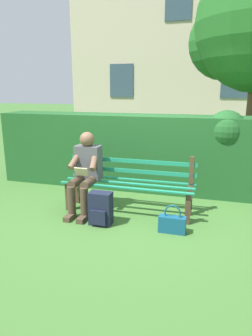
# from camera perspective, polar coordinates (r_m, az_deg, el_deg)

# --- Properties ---
(ground) EXTENTS (60.00, 60.00, 0.00)m
(ground) POSITION_cam_1_polar(r_m,az_deg,el_deg) (4.66, 0.34, -8.27)
(ground) COLOR #3D6B2D
(park_bench) EXTENTS (1.96, 0.48, 0.88)m
(park_bench) POSITION_cam_1_polar(r_m,az_deg,el_deg) (4.57, 0.58, -2.86)
(park_bench) COLOR #4C3828
(park_bench) RESTS_ON ground
(person_seated) EXTENTS (0.44, 0.73, 1.20)m
(person_seated) POSITION_cam_1_polar(r_m,az_deg,el_deg) (4.56, -7.63, -0.41)
(person_seated) COLOR #4C4C51
(person_seated) RESTS_ON ground
(hedge_backdrop) EXTENTS (5.22, 0.79, 1.48)m
(hedge_backdrop) POSITION_cam_1_polar(r_m,az_deg,el_deg) (5.66, 2.16, 3.43)
(hedge_backdrop) COLOR #1E5123
(hedge_backdrop) RESTS_ON ground
(building_facade) EXTENTS (8.04, 2.91, 7.50)m
(building_facade) POSITION_cam_1_polar(r_m,az_deg,el_deg) (13.00, 10.42, 22.99)
(building_facade) COLOR #BCAD93
(building_facade) RESTS_ON ground
(backpack) EXTENTS (0.31, 0.26, 0.46)m
(backpack) POSITION_cam_1_polar(r_m,az_deg,el_deg) (4.21, -4.77, -7.61)
(backpack) COLOR #191E33
(backpack) RESTS_ON ground
(handbag) EXTENTS (0.35, 0.12, 0.38)m
(handbag) POSITION_cam_1_polar(r_m,az_deg,el_deg) (4.05, 8.64, -10.23)
(handbag) COLOR navy
(handbag) RESTS_ON ground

